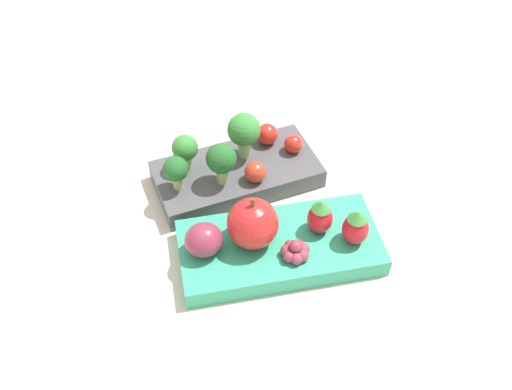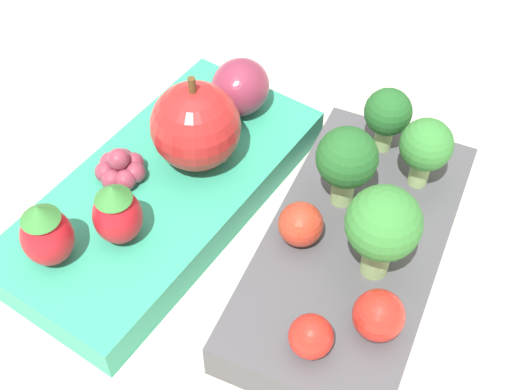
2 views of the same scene
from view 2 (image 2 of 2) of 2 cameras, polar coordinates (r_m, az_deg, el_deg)
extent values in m
plane|color=beige|center=(0.45, 0.42, -2.69)|extent=(4.00, 4.00, 0.00)
cube|color=#4C4C51|center=(0.43, 7.91, -4.26)|extent=(0.21, 0.11, 0.03)
cube|color=#33A87F|center=(0.46, -7.40, 0.10)|extent=(0.23, 0.13, 0.02)
cylinder|color=#93B770|center=(0.46, 10.15, 4.60)|extent=(0.01, 0.01, 0.02)
sphere|color=#236028|center=(0.45, 10.52, 6.55)|extent=(0.03, 0.03, 0.03)
cylinder|color=#93B770|center=(0.43, 6.95, 0.58)|extent=(0.01, 0.01, 0.02)
sphere|color=#236028|center=(0.41, 7.29, 2.99)|extent=(0.04, 0.04, 0.04)
cylinder|color=#93B770|center=(0.45, 12.95, 1.88)|extent=(0.01, 0.01, 0.02)
sphere|color=#388438|center=(0.43, 13.48, 3.94)|extent=(0.03, 0.03, 0.03)
cylinder|color=#93B770|center=(0.40, 9.60, -4.87)|extent=(0.02, 0.02, 0.02)
sphere|color=#388438|center=(0.37, 10.18, -2.24)|extent=(0.04, 0.04, 0.04)
sphere|color=red|center=(0.37, 4.42, -11.22)|extent=(0.02, 0.02, 0.02)
sphere|color=red|center=(0.40, 3.59, -2.35)|extent=(0.03, 0.03, 0.03)
sphere|color=red|center=(0.37, 9.79, -9.47)|extent=(0.03, 0.03, 0.03)
sphere|color=red|center=(0.44, -4.85, 5.51)|extent=(0.06, 0.06, 0.06)
cylinder|color=brown|center=(0.42, -5.14, 8.61)|extent=(0.00, 0.00, 0.01)
ellipsoid|color=red|center=(0.41, -16.36, -3.23)|extent=(0.03, 0.03, 0.04)
cone|color=#388438|center=(0.40, -17.01, -1.38)|extent=(0.02, 0.02, 0.01)
ellipsoid|color=red|center=(0.41, -11.01, -1.68)|extent=(0.03, 0.03, 0.04)
cone|color=#388438|center=(0.40, -11.44, 0.18)|extent=(0.02, 0.02, 0.01)
ellipsoid|color=#892D47|center=(0.48, -1.26, 8.62)|extent=(0.04, 0.04, 0.04)
sphere|color=#93384C|center=(0.45, -11.43, 1.21)|extent=(0.01, 0.01, 0.01)
sphere|color=#93384C|center=(0.44, -10.42, 1.20)|extent=(0.01, 0.01, 0.01)
sphere|color=#93384C|center=(0.45, -9.69, 1.79)|extent=(0.01, 0.01, 0.01)
sphere|color=#93384C|center=(0.45, -9.78, 2.53)|extent=(0.01, 0.01, 0.01)
sphere|color=#93384C|center=(0.46, -10.61, 2.86)|extent=(0.01, 0.01, 0.01)
sphere|color=#93384C|center=(0.46, -11.56, 2.54)|extent=(0.01, 0.01, 0.01)
sphere|color=#93384C|center=(0.45, -11.94, 1.82)|extent=(0.01, 0.01, 0.01)
sphere|color=#93384C|center=(0.44, -10.95, 2.83)|extent=(0.01, 0.01, 0.01)
camera|label=1|loc=(0.69, -49.93, 53.09)|focal=40.00mm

